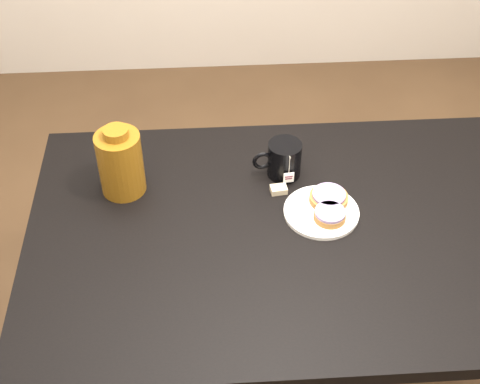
# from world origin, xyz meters

# --- Properties ---
(ground_plane) EXTENTS (4.00, 4.00, 0.00)m
(ground_plane) POSITION_xyz_m (0.00, 0.00, 0.00)
(ground_plane) COLOR brown
(table) EXTENTS (1.40, 0.90, 0.75)m
(table) POSITION_xyz_m (0.00, 0.00, 0.67)
(table) COLOR black
(table) RESTS_ON ground_plane
(plate) EXTENTS (0.20, 0.20, 0.02)m
(plate) POSITION_xyz_m (0.08, 0.05, 0.76)
(plate) COLOR white
(plate) RESTS_ON table
(bagel_back) EXTENTS (0.14, 0.14, 0.03)m
(bagel_back) POSITION_xyz_m (0.11, 0.09, 0.77)
(bagel_back) COLOR brown
(bagel_back) RESTS_ON plate
(bagel_front) EXTENTS (0.10, 0.10, 0.03)m
(bagel_front) POSITION_xyz_m (0.10, 0.02, 0.77)
(bagel_front) COLOR brown
(bagel_front) RESTS_ON plate
(mug) EXTENTS (0.15, 0.11, 0.11)m
(mug) POSITION_xyz_m (-0.00, 0.22, 0.80)
(mug) COLOR black
(mug) RESTS_ON table
(teabag_pouch) EXTENTS (0.05, 0.04, 0.02)m
(teabag_pouch) POSITION_xyz_m (-0.02, 0.14, 0.76)
(teabag_pouch) COLOR #C6B793
(teabag_pouch) RESTS_ON table
(bagel_package) EXTENTS (0.16, 0.16, 0.21)m
(bagel_package) POSITION_xyz_m (-0.45, 0.18, 0.85)
(bagel_package) COLOR #59330B
(bagel_package) RESTS_ON table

